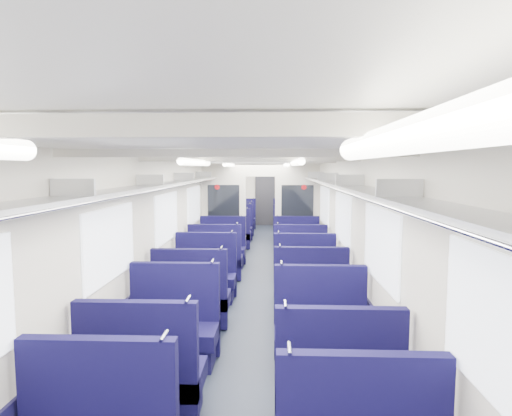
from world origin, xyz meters
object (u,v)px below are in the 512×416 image
seat_16 (216,262)px  seat_23 (291,231)px  seat_17 (300,262)px  seat_26 (241,220)px  seat_27 (288,220)px  seat_10 (173,332)px  seat_24 (238,225)px  seat_19 (297,251)px  end_door (265,199)px  seat_12 (192,301)px  seat_14 (205,279)px  seat_20 (231,236)px  seat_11 (321,336)px  seat_22 (235,230)px  bulkhead (260,209)px  seat_21 (293,237)px  seat_8 (143,382)px  seat_25 (289,225)px  seat_9 (337,391)px  seat_18 (222,251)px  seat_15 (305,281)px  seat_13 (310,298)px

seat_16 → seat_23: bearing=68.4°
seat_17 → seat_26: bearing=104.2°
seat_27 → seat_10: bearing=-99.2°
seat_24 → seat_26: (0.00, 1.19, 0.00)m
seat_19 → seat_10: bearing=-109.4°
seat_16 → seat_24: (0.00, 5.39, 0.00)m
end_door → seat_12: end_door is taller
seat_14 → seat_20: same height
seat_11 → seat_26: size_ratio=1.00×
seat_10 → seat_12: 1.10m
seat_12 → seat_22: bearing=90.0°
seat_24 → seat_19: bearing=-68.6°
bulkhead → seat_17: size_ratio=2.43×
bulkhead → seat_24: 3.76m
seat_10 → seat_17: size_ratio=1.00×
seat_17 → seat_20: (-1.66, 3.15, 0.00)m
seat_10 → seat_24: 8.95m
seat_16 → seat_20: bearing=90.0°
seat_16 → seat_21: size_ratio=1.00×
seat_12 → seat_24: (0.00, 7.85, 0.00)m
bulkhead → seat_12: bulkhead is taller
seat_8 → seat_20: same height
seat_26 → seat_22: bearing=-90.0°
seat_20 → seat_25: same height
seat_21 → seat_12: bearing=-106.7°
seat_22 → seat_20: bearing=-90.0°
seat_11 → seat_16: (-1.66, 3.63, 0.00)m
end_door → seat_23: (0.83, -3.76, -0.65)m
seat_9 → seat_18: 6.10m
seat_12 → seat_15: size_ratio=1.00×
seat_24 → seat_27: same height
seat_23 → seat_25: same height
seat_9 → seat_22: 9.24m
end_door → seat_12: size_ratio=1.74×
bulkhead → seat_27: bulkhead is taller
seat_9 → seat_10: size_ratio=1.00×
seat_14 → seat_20: size_ratio=1.00×
seat_15 → seat_16: (-1.66, 1.33, 0.00)m
seat_15 → seat_17: size_ratio=1.00×
seat_13 → seat_19: same height
seat_13 → seat_27: size_ratio=1.00×
seat_27 → seat_8: bearing=-98.3°
seat_19 → seat_22: bearing=117.6°
end_door → seat_15: end_door is taller
seat_8 → seat_22: same height
end_door → seat_18: 6.92m
seat_26 → seat_27: same height
seat_8 → seat_27: (1.66, 11.32, 0.00)m
seat_19 → seat_25: size_ratio=1.00×
seat_23 → seat_13: bearing=-90.0°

